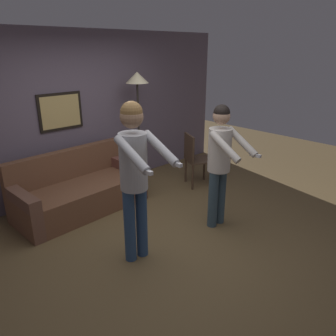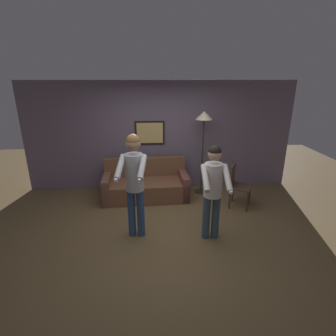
{
  "view_description": "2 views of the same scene",
  "coord_description": "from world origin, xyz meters",
  "px_view_note": "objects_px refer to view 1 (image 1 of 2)",
  "views": [
    {
      "loc": [
        -2.47,
        -2.74,
        2.32
      ],
      "look_at": [
        -0.06,
        -0.2,
        1.03
      ],
      "focal_mm": 35.0,
      "sensor_mm": 36.0,
      "label": 1
    },
    {
      "loc": [
        -0.18,
        -4.16,
        2.67
      ],
      "look_at": [
        0.06,
        -0.2,
        1.28
      ],
      "focal_mm": 28.0,
      "sensor_mm": 36.0,
      "label": 2
    }
  ],
  "objects_px": {
    "torchiere_lamp": "(137,89)",
    "person_standing_left": "(135,168)",
    "person_standing_right": "(220,156)",
    "dining_chair_distant": "(195,157)",
    "couch": "(80,192)"
  },
  "relations": [
    {
      "from": "couch",
      "to": "person_standing_right",
      "type": "height_order",
      "value": "person_standing_right"
    },
    {
      "from": "torchiere_lamp",
      "to": "person_standing_left",
      "type": "height_order",
      "value": "torchiere_lamp"
    },
    {
      "from": "torchiere_lamp",
      "to": "person_standing_left",
      "type": "relative_size",
      "value": 1.07
    },
    {
      "from": "torchiere_lamp",
      "to": "person_standing_left",
      "type": "xyz_separation_m",
      "value": [
        -1.47,
        -1.77,
        -0.55
      ]
    },
    {
      "from": "person_standing_right",
      "to": "torchiere_lamp",
      "type": "bearing_deg",
      "value": 84.44
    },
    {
      "from": "person_standing_right",
      "to": "dining_chair_distant",
      "type": "relative_size",
      "value": 1.79
    },
    {
      "from": "person_standing_left",
      "to": "person_standing_right",
      "type": "height_order",
      "value": "person_standing_left"
    },
    {
      "from": "person_standing_right",
      "to": "dining_chair_distant",
      "type": "bearing_deg",
      "value": 55.3
    },
    {
      "from": "couch",
      "to": "person_standing_left",
      "type": "distance_m",
      "value": 1.78
    },
    {
      "from": "torchiere_lamp",
      "to": "person_standing_left",
      "type": "distance_m",
      "value": 2.36
    },
    {
      "from": "dining_chair_distant",
      "to": "couch",
      "type": "bearing_deg",
      "value": 163.95
    },
    {
      "from": "couch",
      "to": "person_standing_right",
      "type": "xyz_separation_m",
      "value": [
        1.14,
        -1.71,
        0.72
      ]
    },
    {
      "from": "couch",
      "to": "dining_chair_distant",
      "type": "distance_m",
      "value": 2.04
    },
    {
      "from": "person_standing_left",
      "to": "person_standing_right",
      "type": "relative_size",
      "value": 1.1
    },
    {
      "from": "torchiere_lamp",
      "to": "dining_chair_distant",
      "type": "relative_size",
      "value": 2.09
    }
  ]
}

